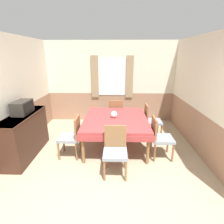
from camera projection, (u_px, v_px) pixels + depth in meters
ground_plane at (103, 206)px, 2.64m from camera, size 16.00×16.00×0.00m
wall_back at (111, 82)px, 5.73m from camera, size 4.52×0.09×2.60m
wall_left at (18, 94)px, 4.02m from camera, size 0.05×4.06×2.60m
wall_right at (201, 95)px, 3.92m from camera, size 0.05×4.06×2.60m
dining_table at (116, 122)px, 4.22m from camera, size 1.52×1.75×0.73m
chair_head_window at (116, 113)px, 5.27m from camera, size 0.44×0.44×0.92m
chair_left_near at (72, 135)px, 3.80m from camera, size 0.44×0.44×0.92m
chair_right_near at (159, 136)px, 3.75m from camera, size 0.44×0.44×0.92m
chair_right_far at (151, 120)px, 4.72m from camera, size 0.44×0.44×0.92m
chair_head_near at (115, 149)px, 3.25m from camera, size 0.44×0.44×0.92m
sideboard at (25, 135)px, 3.84m from camera, size 0.46×1.45×0.96m
tv at (22, 107)px, 3.74m from camera, size 0.29×0.50×0.28m
vase at (114, 114)px, 4.19m from camera, size 0.16×0.16×0.16m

